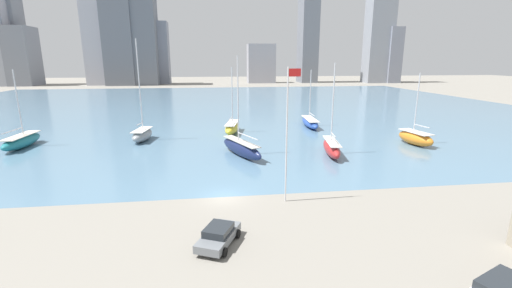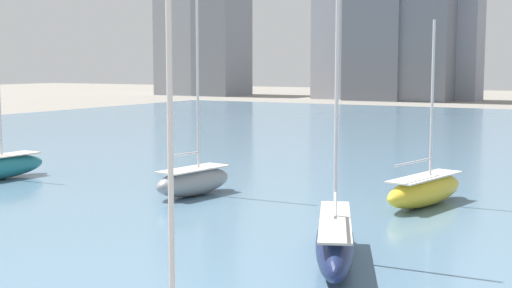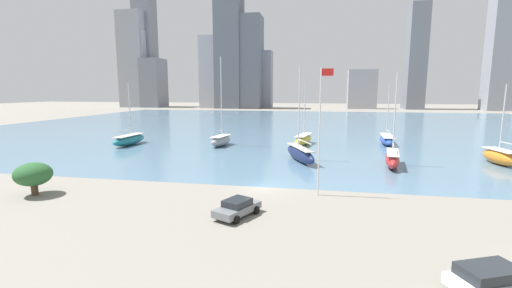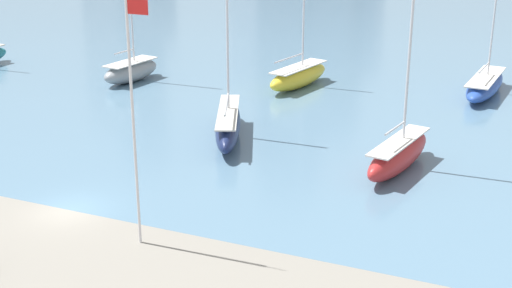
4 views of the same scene
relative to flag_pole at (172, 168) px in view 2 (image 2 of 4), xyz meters
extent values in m
cube|color=slate|center=(-5.88, 71.79, -6.88)|extent=(180.00, 140.00, 0.00)
cylinder|color=silver|center=(-0.05, 0.00, -0.50)|extent=(0.14, 0.14, 12.78)
cube|color=#9E9EA8|center=(-115.44, 170.79, 16.55)|extent=(15.67, 15.76, 46.88)
cube|color=slate|center=(-103.65, 169.19, 8.17)|extent=(11.87, 15.91, 30.10)
cube|color=#A8A8B2|center=(-64.03, 168.02, 14.33)|extent=(14.77, 11.36, 42.43)
cube|color=gray|center=(-34.85, 174.59, 10.05)|extent=(11.14, 10.43, 33.87)
ellipsoid|color=#19234C|center=(-2.83, 16.64, -5.80)|extent=(5.81, 10.63, 2.15)
cube|color=#BCB7AD|center=(-2.83, 16.64, -4.78)|extent=(4.76, 8.71, 0.10)
cube|color=#2D2D33|center=(-2.83, 16.64, -6.40)|extent=(0.90, 1.85, 0.97)
cylinder|color=silver|center=(-3.14, 17.38, 1.17)|extent=(0.18, 0.18, 11.80)
cylinder|color=silver|center=(-2.08, 14.87, -3.63)|extent=(2.25, 5.08, 0.14)
ellipsoid|color=gray|center=(-18.58, 28.19, -5.90)|extent=(3.46, 7.32, 1.96)
cube|color=silver|center=(-18.58, 28.19, -4.97)|extent=(2.84, 6.00, 0.10)
cube|color=#2D2D33|center=(-18.58, 28.19, -6.44)|extent=(0.35, 1.28, 0.88)
cylinder|color=silver|center=(-18.50, 28.72, 2.45)|extent=(0.18, 0.18, 14.74)
cylinder|color=silver|center=(-18.69, 27.42, -3.82)|extent=(0.53, 2.62, 0.14)
ellipsoid|color=yellow|center=(-3.09, 32.52, -5.89)|extent=(4.05, 9.22, 1.98)
cube|color=silver|center=(-3.09, 32.52, -4.95)|extent=(3.32, 7.56, 0.10)
cube|color=#2D2D33|center=(-3.09, 32.52, -6.44)|extent=(0.49, 1.61, 0.89)
cylinder|color=silver|center=(-2.95, 33.17, 0.21)|extent=(0.18, 0.18, 10.22)
cylinder|color=silver|center=(-3.43, 30.88, -3.80)|extent=(1.11, 4.62, 0.14)
camera|label=1|loc=(-7.00, -30.34, 6.50)|focal=24.00mm
camera|label=2|loc=(9.74, -13.46, 2.42)|focal=50.00mm
camera|label=3|loc=(-0.06, -34.16, 3.66)|focal=24.00mm
camera|label=4|loc=(18.62, -28.28, 10.48)|focal=50.00mm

